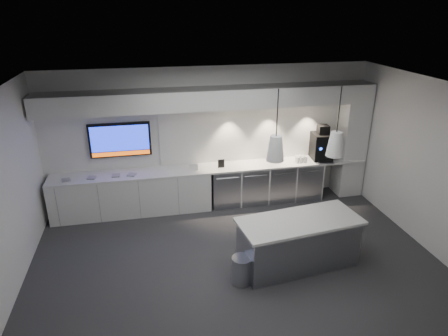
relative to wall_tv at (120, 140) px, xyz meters
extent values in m
plane|color=#323235|center=(1.90, -2.45, -1.56)|extent=(7.00, 7.00, 0.00)
plane|color=black|center=(1.90, -2.45, 1.44)|extent=(7.00, 7.00, 0.00)
plane|color=white|center=(1.90, 0.05, -0.06)|extent=(7.00, 0.00, 7.00)
plane|color=white|center=(1.90, -4.95, -0.06)|extent=(7.00, 0.00, 7.00)
plane|color=white|center=(-1.60, -2.45, -0.06)|extent=(0.00, 7.00, 7.00)
plane|color=white|center=(5.40, -2.45, -0.06)|extent=(0.00, 7.00, 7.00)
cube|color=white|center=(1.90, -0.27, -0.68)|extent=(6.80, 0.65, 0.04)
cube|color=white|center=(0.15, -0.27, -1.13)|extent=(3.30, 0.63, 0.86)
cube|color=#96999F|center=(2.15, -0.27, -1.13)|extent=(0.60, 0.61, 0.85)
cube|color=#96999F|center=(2.78, -0.27, -1.13)|extent=(0.60, 0.61, 0.85)
cube|color=#96999F|center=(3.41, -0.27, -1.13)|extent=(0.60, 0.61, 0.85)
cube|color=#96999F|center=(4.04, -0.27, -1.13)|extent=(0.60, 0.61, 0.85)
cube|color=white|center=(3.10, 0.03, -0.01)|extent=(4.60, 0.03, 1.30)
cube|color=white|center=(1.90, -0.25, 0.84)|extent=(6.90, 0.60, 0.40)
cube|color=white|center=(5.10, -0.25, -0.26)|extent=(0.55, 0.55, 2.60)
cube|color=black|center=(0.00, 0.00, 0.00)|extent=(1.25, 0.06, 0.72)
cube|color=#1426C0|center=(0.00, -0.03, 0.04)|extent=(1.17, 0.00, 0.54)
cube|color=#D7500C|center=(0.00, -0.03, -0.29)|extent=(1.17, 0.00, 0.09)
cube|color=#96999F|center=(2.91, -2.74, -1.15)|extent=(2.03, 1.02, 0.82)
cube|color=white|center=(2.91, -2.74, -0.72)|extent=(2.14, 1.13, 0.05)
cylinder|color=#96999F|center=(1.86, -3.02, -1.33)|extent=(0.40, 0.40, 0.46)
cube|color=black|center=(4.39, -0.24, -0.37)|extent=(0.48, 0.53, 0.59)
cube|color=black|center=(4.39, -0.24, 0.03)|extent=(0.26, 0.26, 0.19)
cube|color=#96999F|center=(4.39, -0.50, -0.64)|extent=(0.34, 0.23, 0.03)
cube|color=black|center=(2.07, -0.32, -0.57)|extent=(0.14, 0.03, 0.18)
cube|color=white|center=(1.47, -0.36, -0.59)|extent=(0.18, 0.04, 0.14)
cube|color=#959595|center=(-1.10, -0.37, -0.65)|extent=(0.20, 0.20, 0.02)
cube|color=#959595|center=(-0.61, -0.35, -0.65)|extent=(0.19, 0.19, 0.02)
cube|color=#959595|center=(-0.13, -0.34, -0.65)|extent=(0.17, 0.17, 0.02)
cube|color=#959595|center=(0.18, -0.36, -0.65)|extent=(0.20, 0.20, 0.02)
cone|color=white|center=(2.42, -2.74, 0.59)|extent=(0.27, 0.27, 0.39)
cylinder|color=black|center=(2.42, -2.74, 1.13)|extent=(0.02, 0.02, 0.70)
cone|color=white|center=(3.39, -2.74, 0.59)|extent=(0.27, 0.27, 0.39)
cylinder|color=black|center=(3.39, -2.74, 1.13)|extent=(0.02, 0.02, 0.70)
camera|label=1|loc=(0.51, -8.12, 2.59)|focal=32.00mm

